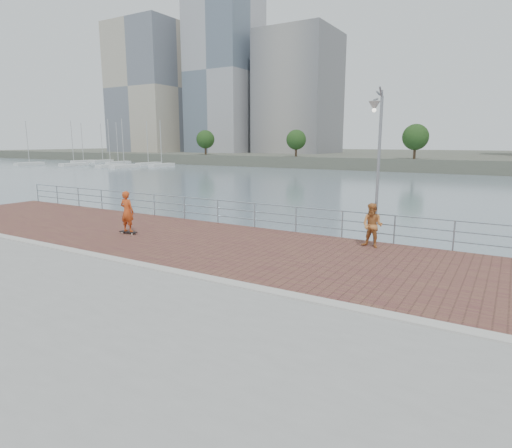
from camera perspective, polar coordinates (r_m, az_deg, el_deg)
The scene contains 11 objects.
water at distance 12.81m, azimuth -4.82°, elevation -16.17°, with size 400.00×400.00×0.00m, color slate.
seawall at distance 9.30m, azimuth -24.71°, elevation -21.45°, with size 40.00×24.00×2.00m, color gray.
brick_lane at distance 14.95m, azimuth 3.18°, elevation -3.85°, with size 40.00×6.80×0.02m, color brown.
curb at distance 12.02m, azimuth -4.98°, elevation -7.52°, with size 40.00×0.40×0.06m, color #B7B5AD.
far_shore at distance 131.94m, azimuth 28.45°, elevation 7.70°, with size 320.00×95.00×2.50m, color #4C5142.
guardrail at distance 17.81m, azimuth 8.34°, elevation 0.71°, with size 39.06×0.06×1.13m.
street_lamp at distance 15.87m, azimuth 15.79°, elevation 10.68°, with size 0.40×1.15×5.44m.
skateboard at distance 18.71m, azimuth -16.66°, elevation -1.02°, with size 0.83×0.31×0.09m.
skateboarder at distance 18.56m, azimuth -16.81°, elevation 1.61°, with size 0.62×0.41×1.71m, color #C3451A.
bystander at distance 16.07m, azimuth 15.26°, elevation -0.19°, with size 0.79×0.61×1.62m, color #BE7438.
marina at distance 112.99m, azimuth -19.47°, elevation 7.66°, with size 33.67×26.21×10.60m.
Camera 1 is at (6.75, -9.18, 3.84)m, focal length 30.00 mm.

